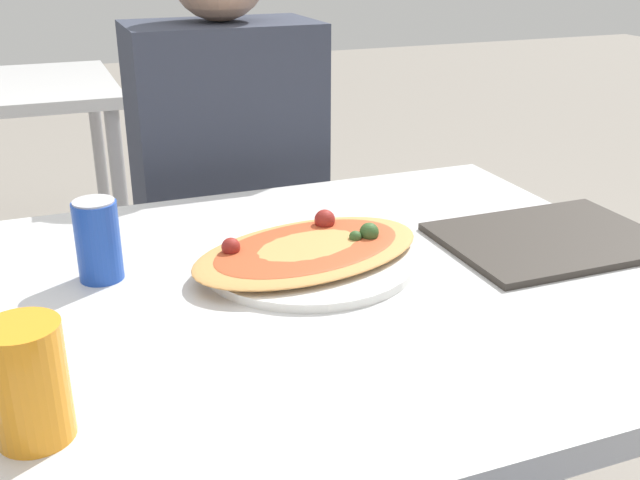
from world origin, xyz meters
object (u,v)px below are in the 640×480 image
object	(u,v)px
chair_far_seated	(222,240)
pizza_main	(309,253)
drink_glass	(29,382)
soda_can	(98,240)
dining_table	(325,326)
person_seated	(228,159)

from	to	relation	value
chair_far_seated	pizza_main	xyz separation A→B (m)	(-0.03, -0.71, 0.25)
drink_glass	chair_far_seated	bearing A→B (deg)	66.43
chair_far_seated	pizza_main	distance (m)	0.75
drink_glass	pizza_main	bearing A→B (deg)	36.50
pizza_main	soda_can	bearing A→B (deg)	168.57
soda_can	pizza_main	bearing A→B (deg)	-11.43
dining_table	chair_far_seated	world-z (taller)	chair_far_seated
chair_far_seated	soda_can	size ratio (longest dim) A/B	6.96
chair_far_seated	person_seated	xyz separation A→B (m)	(-0.00, -0.11, 0.24)
person_seated	chair_far_seated	bearing A→B (deg)	-90.00
dining_table	chair_far_seated	size ratio (longest dim) A/B	1.24
pizza_main	dining_table	bearing A→B (deg)	-91.22
dining_table	person_seated	xyz separation A→B (m)	(0.03, 0.67, 0.08)
chair_far_seated	pizza_main	bearing A→B (deg)	87.81
dining_table	pizza_main	distance (m)	0.12
pizza_main	soda_can	size ratio (longest dim) A/B	3.49
dining_table	person_seated	distance (m)	0.68
chair_far_seated	soda_can	bearing A→B (deg)	62.35
chair_far_seated	drink_glass	xyz separation A→B (m)	(-0.44, -1.02, 0.30)
person_seated	dining_table	bearing A→B (deg)	87.56
person_seated	drink_glass	xyz separation A→B (m)	(-0.44, -0.91, 0.06)
chair_far_seated	drink_glass	distance (m)	1.15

